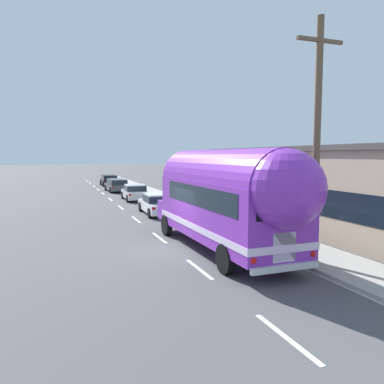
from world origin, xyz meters
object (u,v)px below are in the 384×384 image
(car_second, at_px, (135,192))
(car_third, at_px, (116,184))
(car_lead, at_px, (158,203))
(car_fourth, at_px, (109,180))
(utility_pole, at_px, (317,139))
(painted_bus, at_px, (227,196))

(car_second, xyz_separation_m, car_third, (-0.33, 8.24, 0.06))
(car_lead, bearing_deg, car_fourth, 89.77)
(car_lead, bearing_deg, utility_pole, -81.03)
(car_lead, distance_m, car_third, 16.46)
(car_second, distance_m, car_third, 8.25)
(car_fourth, bearing_deg, car_third, -92.16)
(utility_pole, relative_size, car_third, 1.85)
(car_third, bearing_deg, painted_bus, -89.70)
(utility_pole, bearing_deg, painted_bus, 130.43)
(painted_bus, bearing_deg, car_third, 90.30)
(utility_pole, relative_size, car_lead, 1.88)
(painted_bus, distance_m, car_lead, 10.86)
(car_lead, distance_m, car_second, 8.22)
(car_second, height_order, car_third, same)
(car_lead, height_order, car_fourth, same)
(painted_bus, xyz_separation_m, car_third, (-0.14, 27.20, -1.52))
(utility_pole, bearing_deg, car_third, 94.44)
(car_third, xyz_separation_m, car_fourth, (0.31, 8.26, 0.01))
(car_lead, bearing_deg, car_third, 90.73)
(painted_bus, distance_m, car_second, 19.03)
(car_second, bearing_deg, car_lead, -90.80)
(utility_pole, distance_m, painted_bus, 3.95)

